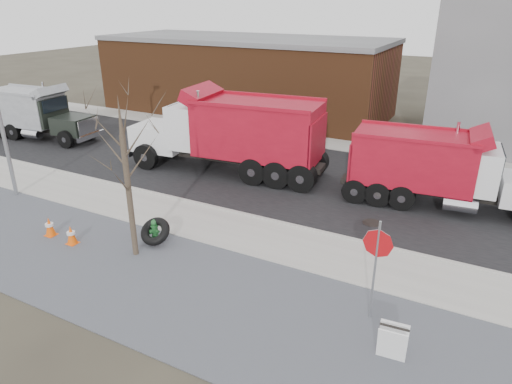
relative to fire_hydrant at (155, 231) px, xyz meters
The scene contains 17 objects.
ground 3.63m from the fire_hydrant, 25.53° to the left, with size 120.00×120.00×0.00m, color #383328.
gravel_verge 3.81m from the fire_hydrant, 30.85° to the right, with size 60.00×5.00×0.03m, color slate.
sidewalk 3.74m from the fire_hydrant, 29.00° to the left, with size 60.00×2.50×0.06m, color #9E9B93.
curb 4.51m from the fire_hydrant, 43.64° to the left, with size 60.00×0.15×0.11m, color #9E9B93.
road 8.51m from the fire_hydrant, 67.48° to the left, with size 60.00×9.40×0.02m, color black.
far_sidewalk 13.94m from the fire_hydrant, 76.49° to the left, with size 60.00×2.00×0.06m, color #9E9B93.
building_brick 19.88m from the fire_hydrant, 109.97° to the left, with size 20.20×8.20×5.30m.
bare_tree 3.11m from the fire_hydrant, 86.91° to the right, with size 3.20×3.20×5.20m.
fire_hydrant is the anchor object (origin of this frame).
truck_tire 0.24m from the fire_hydrant, 43.72° to the right, with size 1.13×1.09×0.87m.
stop_sign 7.77m from the fire_hydrant, ahead, with size 0.76×0.06×2.79m.
sandwich_board 8.63m from the fire_hydrant, 12.81° to the right, with size 0.68×0.46×0.90m.
traffic_cone_near 2.77m from the fire_hydrant, 146.66° to the right, with size 0.36×0.36×0.68m.
traffic_cone_far 3.74m from the fire_hydrant, 157.14° to the right, with size 0.37×0.37×0.70m.
dump_truck_red_a 11.05m from the fire_hydrant, 43.23° to the left, with size 8.11×2.94×3.25m.
dump_truck_red_b 7.33m from the fire_hydrant, 98.57° to the left, with size 9.58×3.62×3.96m.
dump_truck_grey 15.79m from the fire_hydrant, 154.83° to the left, with size 7.03×2.70×3.14m.
Camera 1 is at (6.25, -12.13, 7.64)m, focal length 32.00 mm.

